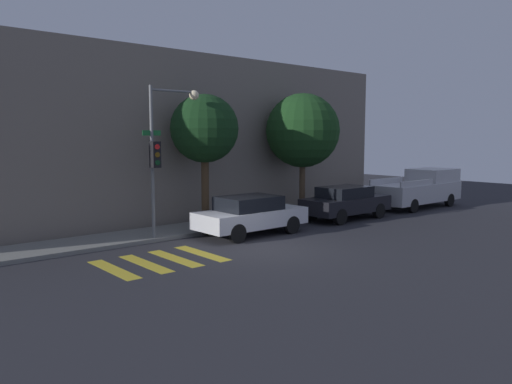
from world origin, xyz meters
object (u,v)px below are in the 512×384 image
at_px(sedan_near_corner, 250,214).
at_px(sedan_middle, 346,202).
at_px(tree_midblock, 303,131).
at_px(pickup_truck, 420,188).
at_px(traffic_light_pole, 164,141).
at_px(tree_near_corner, 205,129).

relative_size(sedan_near_corner, sedan_middle, 0.99).
height_order(sedan_middle, tree_midblock, tree_midblock).
relative_size(sedan_near_corner, pickup_truck, 0.76).
distance_m(sedan_near_corner, tree_midblock, 6.38).
bearing_deg(sedan_near_corner, traffic_light_pole, 156.25).
distance_m(tree_near_corner, tree_midblock, 5.55).
height_order(tree_near_corner, tree_midblock, tree_midblock).
distance_m(sedan_near_corner, pickup_truck, 11.59).
distance_m(sedan_near_corner, sedan_middle, 5.54).
xyz_separation_m(sedan_near_corner, sedan_middle, (5.54, 0.00, 0.01)).
height_order(sedan_near_corner, tree_midblock, tree_midblock).
height_order(traffic_light_pole, tree_near_corner, traffic_light_pole).
xyz_separation_m(traffic_light_pole, sedan_middle, (8.43, -1.27, -2.72)).
relative_size(pickup_truck, tree_midblock, 0.99).
bearing_deg(tree_midblock, traffic_light_pole, -173.08).
xyz_separation_m(pickup_truck, tree_midblock, (-6.52, 2.24, 2.96)).
height_order(traffic_light_pole, pickup_truck, traffic_light_pole).
xyz_separation_m(traffic_light_pole, tree_midblock, (7.95, 0.96, 0.44)).
relative_size(sedan_middle, tree_near_corner, 0.81).
relative_size(sedan_near_corner, tree_midblock, 0.75).
height_order(traffic_light_pole, sedan_middle, traffic_light_pole).
bearing_deg(pickup_truck, sedan_near_corner, -180.00).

